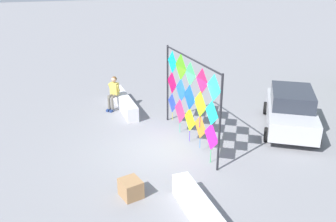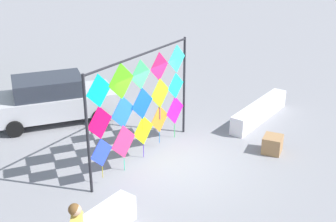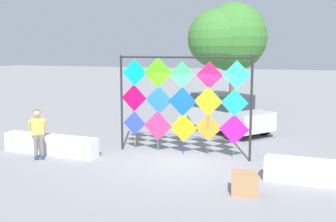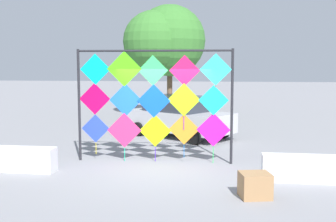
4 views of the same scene
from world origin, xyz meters
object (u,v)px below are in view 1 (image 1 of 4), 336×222
at_px(cardboard_box_large, 131,188).
at_px(parked_car, 291,109).
at_px(kite_display_rack, 190,94).
at_px(seated_vendor, 113,91).

bearing_deg(cardboard_box_large, parked_car, 108.33).
xyz_separation_m(kite_display_rack, cardboard_box_large, (2.48, -2.73, -1.53)).
height_order(kite_display_rack, cardboard_box_large, kite_display_rack).
height_order(seated_vendor, parked_car, parked_car).
distance_m(seated_vendor, parked_car, 7.20).
relative_size(kite_display_rack, parked_car, 1.01).
height_order(kite_display_rack, parked_car, kite_display_rack).
bearing_deg(parked_car, seated_vendor, -125.63).
relative_size(seated_vendor, cardboard_box_large, 2.49).
distance_m(kite_display_rack, parked_car, 4.15).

